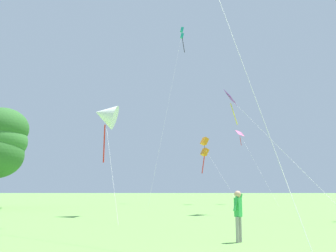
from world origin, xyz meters
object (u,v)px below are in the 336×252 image
at_px(kite_pink_low, 241,137).
at_px(kite_white_distant, 105,115).
at_px(kite_teal_box, 182,34).
at_px(kite_purple_streamer, 234,104).
at_px(kite_orange_box, 205,147).
at_px(person_in_red_shirt, 238,211).

bearing_deg(kite_pink_low, kite_white_distant, -121.99).
height_order(kite_pink_low, kite_teal_box, kite_teal_box).
height_order(kite_purple_streamer, kite_teal_box, kite_teal_box).
distance_m(kite_orange_box, kite_teal_box, 16.73).
distance_m(kite_orange_box, kite_purple_streamer, 16.86).
bearing_deg(kite_orange_box, kite_pink_low, 12.80).
height_order(kite_orange_box, person_in_red_shirt, kite_orange_box).
bearing_deg(kite_orange_box, person_in_red_shirt, -92.71).
distance_m(kite_orange_box, person_in_red_shirt, 30.24).
bearing_deg(person_in_red_shirt, kite_white_distant, 118.92).
distance_m(kite_purple_streamer, kite_teal_box, 26.60).
relative_size(kite_orange_box, kite_white_distant, 1.35).
distance_m(kite_purple_streamer, kite_white_distant, 8.60).
xyz_separation_m(kite_orange_box, kite_purple_streamer, (0.68, -16.82, 1.02)).
xyz_separation_m(kite_pink_low, kite_teal_box, (-6.66, 4.15, 14.41)).
relative_size(kite_pink_low, kite_white_distant, 1.18).
height_order(kite_orange_box, kite_pink_low, kite_pink_low).
distance_m(kite_pink_low, kite_teal_box, 16.41).
bearing_deg(person_in_red_shirt, kite_teal_box, 91.55).
relative_size(kite_orange_box, kite_purple_streamer, 0.93).
xyz_separation_m(kite_purple_streamer, kite_teal_box, (-3.03, 21.94, 14.73)).
distance_m(kite_white_distant, kite_teal_box, 28.74).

